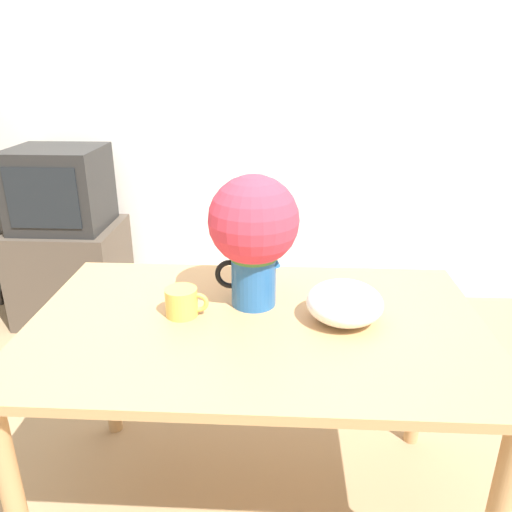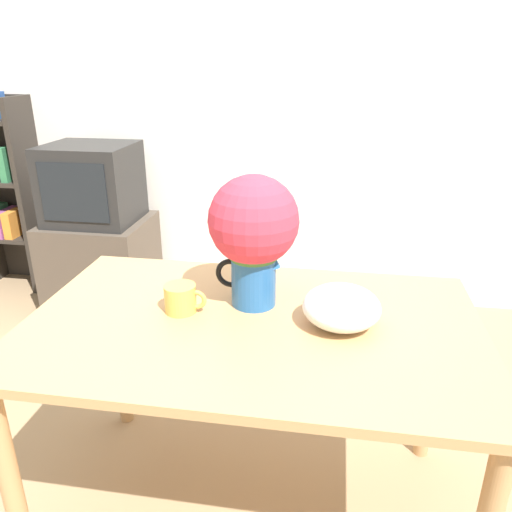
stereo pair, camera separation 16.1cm
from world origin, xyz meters
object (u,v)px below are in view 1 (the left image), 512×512
at_px(white_bowl, 345,303).
at_px(tv_set, 60,188).
at_px(coffee_mug, 183,302).
at_px(flower_vase, 254,231).

distance_m(white_bowl, tv_set, 2.07).
bearing_deg(coffee_mug, flower_vase, 22.89).
xyz_separation_m(flower_vase, tv_set, (-1.22, 1.31, -0.21)).
height_order(flower_vase, tv_set, flower_vase).
bearing_deg(tv_set, white_bowl, -43.10).
bearing_deg(white_bowl, flower_vase, 160.53).
bearing_deg(flower_vase, tv_set, 132.97).
distance_m(coffee_mug, white_bowl, 0.51).
bearing_deg(tv_set, coffee_mug, -54.55).
height_order(white_bowl, tv_set, tv_set).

